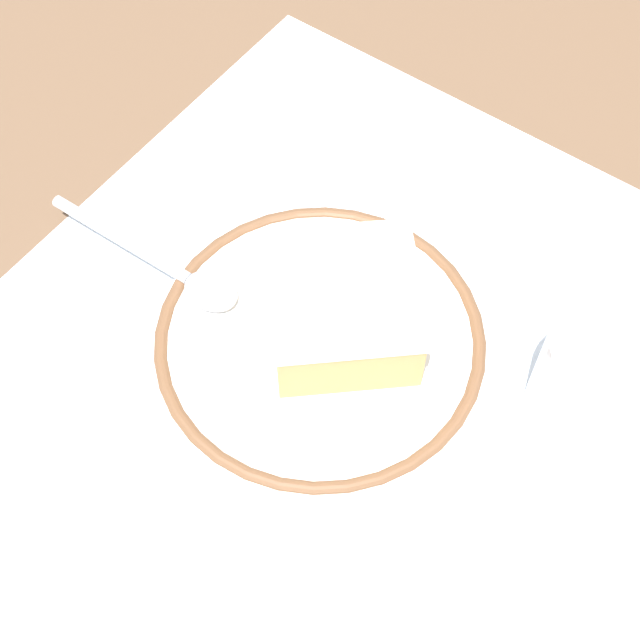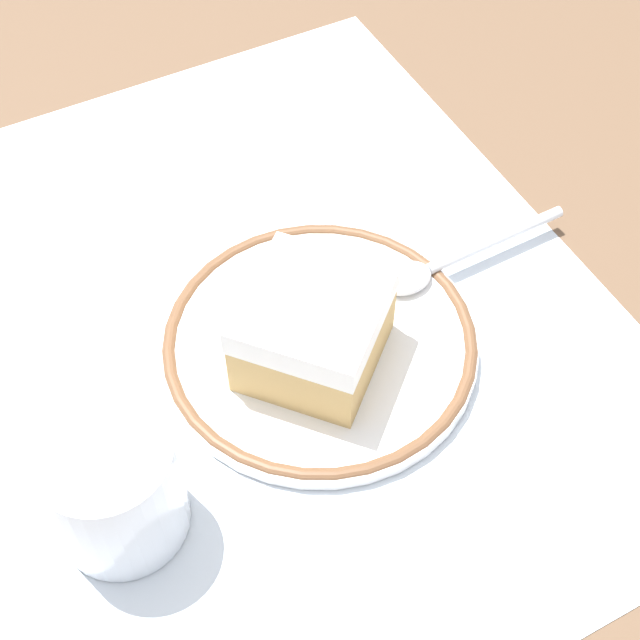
# 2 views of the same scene
# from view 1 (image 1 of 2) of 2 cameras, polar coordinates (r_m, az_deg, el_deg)

# --- Properties ---
(ground_plane) EXTENTS (2.40, 2.40, 0.00)m
(ground_plane) POSITION_cam_1_polar(r_m,az_deg,el_deg) (0.54, -0.20, -5.92)
(ground_plane) COLOR brown
(placemat) EXTENTS (0.52, 0.43, 0.00)m
(placemat) POSITION_cam_1_polar(r_m,az_deg,el_deg) (0.54, -0.20, -5.88)
(placemat) COLOR silver
(placemat) RESTS_ON ground_plane
(plate) EXTENTS (0.20, 0.20, 0.01)m
(plate) POSITION_cam_1_polar(r_m,az_deg,el_deg) (0.55, 0.00, -1.30)
(plate) COLOR white
(plate) RESTS_ON placemat
(cake_slice) EXTENTS (0.11, 0.11, 0.06)m
(cake_slice) POSITION_cam_1_polar(r_m,az_deg,el_deg) (0.53, 1.46, 0.69)
(cake_slice) COLOR tan
(cake_slice) RESTS_ON plate
(spoon) EXTENTS (0.03, 0.14, 0.01)m
(spoon) POSITION_cam_1_polar(r_m,az_deg,el_deg) (0.58, -8.85, 3.03)
(spoon) COLOR silver
(spoon) RESTS_ON plate
(cup) EXTENTS (0.07, 0.07, 0.08)m
(cup) POSITION_cam_1_polar(r_m,az_deg,el_deg) (0.53, 16.63, -3.95)
(cup) COLOR silver
(cup) RESTS_ON placemat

